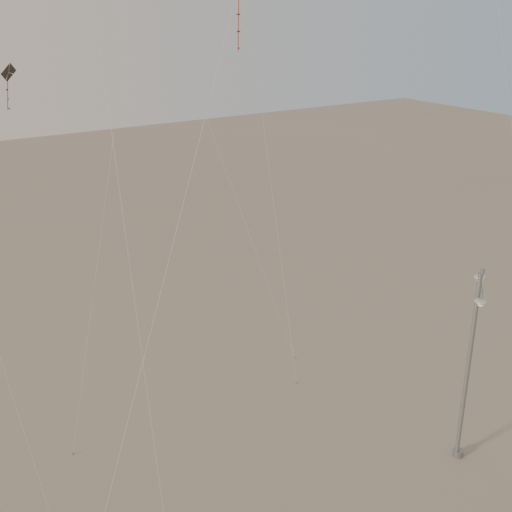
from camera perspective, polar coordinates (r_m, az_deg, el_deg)
ground at (r=29.47m, az=10.08°, el=-18.56°), size 160.00×160.00×0.00m
street_lamp at (r=30.03m, az=16.72°, el=-8.08°), size 1.31×1.29×8.44m
kite_3 at (r=20.42m, az=-4.42°, el=9.47°), size 6.50×0.48×18.94m
kite_4 at (r=37.33m, az=18.93°, el=17.01°), size 3.90×3.68×21.66m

